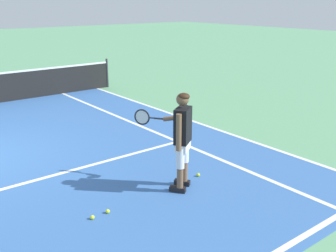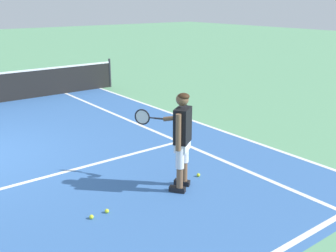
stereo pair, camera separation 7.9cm
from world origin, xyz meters
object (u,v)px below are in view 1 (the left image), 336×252
tennis_player (181,135)px  tennis_ball_by_baseline (92,217)px  tennis_ball_near_feet (108,211)px  tennis_ball_mid_court (198,175)px

tennis_player → tennis_ball_by_baseline: (-1.72, 0.02, -0.96)m
tennis_player → tennis_ball_near_feet: tennis_player is taller
tennis_ball_by_baseline → tennis_ball_mid_court: (2.28, 0.15, 0.00)m
tennis_player → tennis_ball_mid_court: (0.57, 0.17, -0.96)m
tennis_player → tennis_ball_by_baseline: bearing=179.3°
tennis_player → tennis_ball_near_feet: bearing=178.7°
tennis_ball_by_baseline → tennis_ball_near_feet: bearing=2.7°
tennis_ball_near_feet → tennis_player: bearing=-1.3°
tennis_ball_by_baseline → tennis_ball_mid_court: bearing=3.7°
tennis_ball_by_baseline → tennis_ball_mid_court: 2.29m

